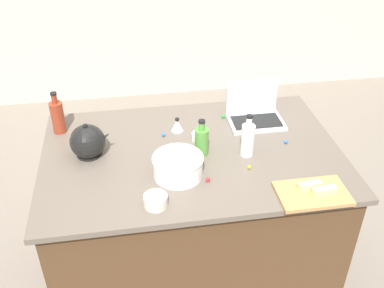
% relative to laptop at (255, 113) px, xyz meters
% --- Properties ---
extents(ground_plane, '(12.00, 12.00, 0.00)m').
position_rel_laptop_xyz_m(ground_plane, '(-0.41, -0.26, -0.95)').
color(ground_plane, slate).
extents(island_counter, '(1.55, 1.02, 0.90)m').
position_rel_laptop_xyz_m(island_counter, '(-0.41, -0.26, -0.50)').
color(island_counter, '#4C331E').
rests_on(island_counter, ground).
extents(laptop, '(0.31, 0.23, 0.22)m').
position_rel_laptop_xyz_m(laptop, '(0.00, 0.00, 0.00)').
color(laptop, '#B7B7BC').
rests_on(laptop, island_counter).
extents(mixing_bowl_large, '(0.25, 0.25, 0.11)m').
position_rel_laptop_xyz_m(mixing_bowl_large, '(-0.50, -0.44, 0.01)').
color(mixing_bowl_large, white).
rests_on(mixing_bowl_large, island_counter).
extents(bottle_olive, '(0.07, 0.07, 0.20)m').
position_rel_laptop_xyz_m(bottle_olive, '(-0.36, -0.28, 0.03)').
color(bottle_olive, '#4C8C38').
rests_on(bottle_olive, island_counter).
extents(bottle_vinegar, '(0.07, 0.07, 0.23)m').
position_rel_laptop_xyz_m(bottle_vinegar, '(-0.13, -0.33, 0.05)').
color(bottle_vinegar, white).
rests_on(bottle_vinegar, island_counter).
extents(bottle_soy, '(0.07, 0.07, 0.24)m').
position_rel_laptop_xyz_m(bottle_soy, '(-1.10, 0.05, 0.05)').
color(bottle_soy, maroon).
rests_on(bottle_soy, island_counter).
extents(kettle, '(0.21, 0.18, 0.20)m').
position_rel_laptop_xyz_m(kettle, '(-0.93, -0.20, 0.03)').
color(kettle, black).
rests_on(kettle, island_counter).
extents(cutting_board, '(0.33, 0.21, 0.02)m').
position_rel_laptop_xyz_m(cutting_board, '(0.08, -0.69, -0.04)').
color(cutting_board, '#AD7F4C').
rests_on(cutting_board, island_counter).
extents(butter_stick_left, '(0.11, 0.05, 0.04)m').
position_rel_laptop_xyz_m(butter_stick_left, '(0.13, -0.71, -0.01)').
color(butter_stick_left, '#F4E58C').
rests_on(butter_stick_left, cutting_board).
extents(butter_stick_right, '(0.11, 0.05, 0.04)m').
position_rel_laptop_xyz_m(butter_stick_right, '(0.07, -0.67, -0.01)').
color(butter_stick_right, '#F4E58C').
rests_on(butter_stick_right, cutting_board).
extents(ramekin_small, '(0.11, 0.11, 0.05)m').
position_rel_laptop_xyz_m(ramekin_small, '(-0.63, -0.65, -0.02)').
color(ramekin_small, beige).
rests_on(ramekin_small, island_counter).
extents(ramekin_medium, '(0.08, 0.08, 0.04)m').
position_rel_laptop_xyz_m(ramekin_medium, '(-0.35, -0.15, -0.03)').
color(ramekin_medium, white).
rests_on(ramekin_medium, island_counter).
extents(kitchen_timer, '(0.07, 0.07, 0.08)m').
position_rel_laptop_xyz_m(kitchen_timer, '(-0.46, -0.04, -0.01)').
color(kitchen_timer, '#B2B2B7').
rests_on(kitchen_timer, island_counter).
extents(candy_0, '(0.02, 0.02, 0.02)m').
position_rel_laptop_xyz_m(candy_0, '(-0.15, -0.45, -0.04)').
color(candy_0, yellow).
rests_on(candy_0, island_counter).
extents(candy_1, '(0.02, 0.02, 0.02)m').
position_rel_laptop_xyz_m(candy_1, '(-0.37, -0.52, -0.04)').
color(candy_1, red).
rests_on(candy_1, island_counter).
extents(candy_2, '(0.02, 0.02, 0.02)m').
position_rel_laptop_xyz_m(candy_2, '(-0.17, 0.05, -0.04)').
color(candy_2, green).
rests_on(candy_2, island_counter).
extents(candy_3, '(0.02, 0.02, 0.02)m').
position_rel_laptop_xyz_m(candy_3, '(0.10, -0.26, -0.04)').
color(candy_3, blue).
rests_on(candy_3, island_counter).
extents(candy_4, '(0.02, 0.02, 0.02)m').
position_rel_laptop_xyz_m(candy_4, '(-0.54, -0.09, -0.04)').
color(candy_4, blue).
rests_on(candy_4, island_counter).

